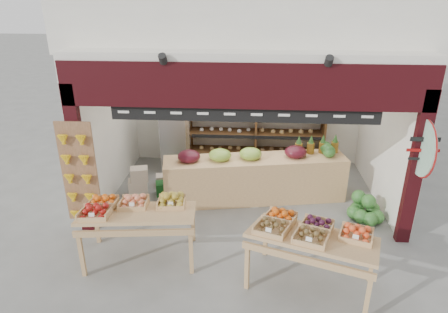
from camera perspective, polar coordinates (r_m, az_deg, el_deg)
ground at (r=8.07m, az=2.71°, el=-6.79°), size 60.00×60.00×0.00m
banana_board at (r=7.10m, az=-19.99°, el=-2.55°), size 0.60×0.15×1.80m
gift_sign at (r=6.82m, az=26.53°, el=1.10°), size 0.04×0.93×0.92m
back_shelving at (r=9.36m, az=4.64°, el=5.71°), size 3.20×0.52×1.96m
refrigerator at (r=9.31m, az=-6.95°, el=3.16°), size 0.74×0.74×1.74m
cardboard_stack at (r=8.53m, az=-10.51°, el=-3.75°), size 0.99×0.79×0.61m
mid_counter at (r=8.05m, az=4.34°, el=-2.94°), size 3.68×1.32×1.12m
display_table_left at (r=6.40m, az=-13.08°, el=-7.39°), size 1.83×1.14×1.09m
display_table_right at (r=5.79m, az=12.06°, el=-10.60°), size 1.96×1.49×1.10m
watermelon_pile at (r=7.93m, az=19.48°, el=-7.22°), size 0.65×0.67×0.51m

